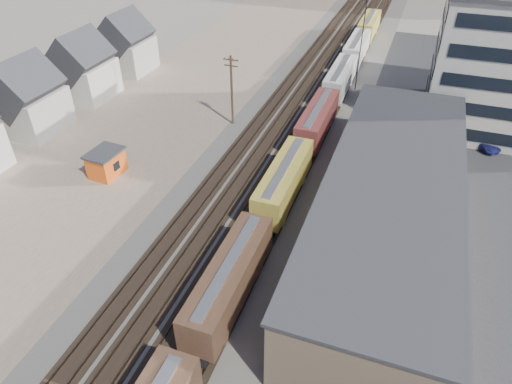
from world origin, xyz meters
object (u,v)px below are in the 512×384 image
(freight_train, at_px, (302,147))
(parked_car_blue, at_px, (484,143))
(maintenance_shed, at_px, (106,163))
(utility_pole_north, at_px, (232,89))

(freight_train, xyz_separation_m, parked_car_blue, (21.33, 12.66, -2.11))
(maintenance_shed, bearing_deg, freight_train, 23.92)
(freight_train, bearing_deg, maintenance_shed, -156.08)
(freight_train, xyz_separation_m, maintenance_shed, (-21.46, -9.52, -1.18))
(utility_pole_north, height_order, parked_car_blue, utility_pole_north)
(utility_pole_north, distance_m, parked_car_blue, 34.30)
(maintenance_shed, xyz_separation_m, parked_car_blue, (42.79, 22.18, -0.93))
(utility_pole_north, xyz_separation_m, maintenance_shed, (-9.16, -17.28, -3.69))
(freight_train, bearing_deg, utility_pole_north, 147.74)
(freight_train, xyz_separation_m, utility_pole_north, (-12.30, 7.76, 2.50))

